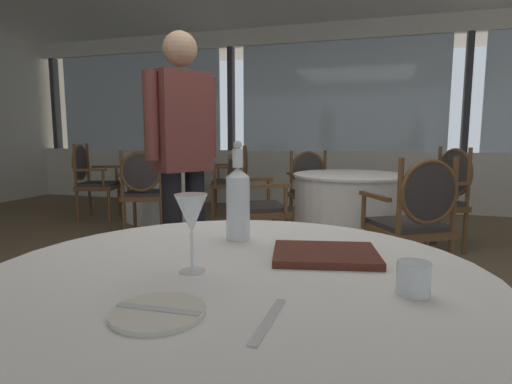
# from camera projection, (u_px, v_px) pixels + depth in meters

# --- Properties ---
(ground_plane) EXTENTS (13.93, 13.93, 0.00)m
(ground_plane) POSITION_uv_depth(u_px,v_px,m) (269.00, 319.00, 2.47)
(ground_plane) COLOR #756047
(window_wall_far) EXTENTS (10.71, 0.14, 2.69)m
(window_wall_far) POSITION_uv_depth(u_px,v_px,m) (339.00, 136.00, 6.12)
(window_wall_far) COLOR silver
(window_wall_far) RESTS_ON ground_plane
(side_plate) EXTENTS (0.18, 0.18, 0.01)m
(side_plate) POSITION_uv_depth(u_px,v_px,m) (158.00, 312.00, 0.78)
(side_plate) COLOR silver
(side_plate) RESTS_ON foreground_table
(butter_knife) EXTENTS (0.17, 0.02, 0.00)m
(butter_knife) POSITION_uv_depth(u_px,v_px,m) (158.00, 310.00, 0.78)
(butter_knife) COLOR silver
(butter_knife) RESTS_ON foreground_table
(dinner_fork) EXTENTS (0.02, 0.20, 0.00)m
(dinner_fork) POSITION_uv_depth(u_px,v_px,m) (269.00, 320.00, 0.76)
(dinner_fork) COLOR silver
(dinner_fork) RESTS_ON foreground_table
(water_bottle) EXTENTS (0.08, 0.08, 0.32)m
(water_bottle) POSITION_uv_depth(u_px,v_px,m) (238.00, 201.00, 1.34)
(water_bottle) COLOR white
(water_bottle) RESTS_ON foreground_table
(wine_glass) EXTENTS (0.08, 0.08, 0.20)m
(wine_glass) POSITION_uv_depth(u_px,v_px,m) (191.00, 216.00, 1.01)
(wine_glass) COLOR white
(wine_glass) RESTS_ON foreground_table
(water_tumbler) EXTENTS (0.07, 0.07, 0.07)m
(water_tumbler) POSITION_uv_depth(u_px,v_px,m) (413.00, 278.00, 0.88)
(water_tumbler) COLOR white
(water_tumbler) RESTS_ON foreground_table
(menu_book) EXTENTS (0.32, 0.27, 0.02)m
(menu_book) POSITION_uv_depth(u_px,v_px,m) (325.00, 254.00, 1.15)
(menu_book) COLOR #512319
(menu_book) RESTS_ON foreground_table
(background_table_0) EXTENTS (1.02, 1.02, 0.75)m
(background_table_0) POSITION_uv_depth(u_px,v_px,m) (350.00, 215.00, 3.71)
(background_table_0) COLOR white
(background_table_0) RESTS_ON ground_plane
(dining_chair_0_0) EXTENTS (0.63, 0.65, 0.98)m
(dining_chair_0_0) POSITION_uv_depth(u_px,v_px,m) (442.00, 191.00, 3.91)
(dining_chair_0_0) COLOR brown
(dining_chair_0_0) RESTS_ON ground_plane
(dining_chair_0_1) EXTENTS (0.65, 0.63, 0.92)m
(dining_chair_0_1) POSITION_uv_depth(u_px,v_px,m) (312.00, 185.00, 4.58)
(dining_chair_0_1) COLOR brown
(dining_chair_0_1) RESTS_ON ground_plane
(dining_chair_0_2) EXTENTS (0.63, 0.65, 0.92)m
(dining_chair_0_2) POSITION_uv_depth(u_px,v_px,m) (249.00, 200.00, 3.46)
(dining_chair_0_2) COLOR brown
(dining_chair_0_2) RESTS_ON ground_plane
(dining_chair_0_3) EXTENTS (0.65, 0.63, 0.95)m
(dining_chair_0_3) POSITION_uv_depth(u_px,v_px,m) (416.00, 215.00, 2.78)
(dining_chair_0_3) COLOR brown
(dining_chair_0_3) RESTS_ON ground_plane
(background_table_1) EXTENTS (1.02, 1.02, 0.75)m
(background_table_1) POSITION_uv_depth(u_px,v_px,m) (164.00, 190.00, 5.39)
(background_table_1) COLOR white
(background_table_1) RESTS_ON ground_plane
(dining_chair_1_0) EXTENTS (0.62, 0.57, 0.93)m
(dining_chair_1_0) POSITION_uv_depth(u_px,v_px,m) (145.00, 187.00, 4.44)
(dining_chair_1_0) COLOR brown
(dining_chair_1_0) RESTS_ON ground_plane
(dining_chair_1_1) EXTENTS (0.57, 0.62, 0.95)m
(dining_chair_1_1) POSITION_uv_depth(u_px,v_px,m) (236.00, 176.00, 5.37)
(dining_chair_1_1) COLOR brown
(dining_chair_1_1) RESTS_ON ground_plane
(dining_chair_1_2) EXTENTS (0.62, 0.57, 0.92)m
(dining_chair_1_2) POSITION_uv_depth(u_px,v_px,m) (177.00, 171.00, 6.30)
(dining_chair_1_2) COLOR brown
(dining_chair_1_2) RESTS_ON ground_plane
(dining_chair_1_3) EXTENTS (0.58, 0.62, 0.98)m
(dining_chair_1_3) POSITION_uv_depth(u_px,v_px,m) (90.00, 176.00, 5.36)
(dining_chair_1_3) COLOR brown
(dining_chair_1_3) RESTS_ON ground_plane
(diner_person_0) EXTENTS (0.36, 0.47, 1.74)m
(diner_person_0) POSITION_uv_depth(u_px,v_px,m) (182.00, 149.00, 2.71)
(diner_person_0) COLOR black
(diner_person_0) RESTS_ON ground_plane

